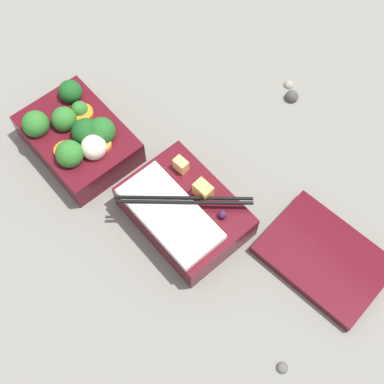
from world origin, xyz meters
TOP-DOWN VIEW (x-y plane):
  - ground_plane at (0.00, 0.00)m, footprint 3.00×3.00m
  - bento_tray_vegetable at (-0.11, -0.03)m, footprint 0.18×0.13m
  - bento_tray_rice at (0.10, 0.02)m, footprint 0.18×0.15m
  - bento_lid at (0.28, 0.13)m, footprint 0.19×0.14m
  - pebble_0 at (0.04, 0.30)m, footprint 0.02×0.02m
  - pebble_1 at (0.02, 0.32)m, footprint 0.02×0.02m
  - pebble_2 at (0.35, -0.02)m, footprint 0.02×0.02m

SIDE VIEW (x-z plane):
  - ground_plane at x=0.00m, z-range 0.00..0.00m
  - pebble_2 at x=0.35m, z-range 0.00..0.01m
  - pebble_1 at x=0.02m, z-range 0.00..0.01m
  - pebble_0 at x=0.04m, z-range -0.01..0.02m
  - bento_lid at x=0.28m, z-range 0.00..0.02m
  - bento_tray_rice at x=0.10m, z-range -0.01..0.07m
  - bento_tray_vegetable at x=-0.11m, z-range -0.01..0.08m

